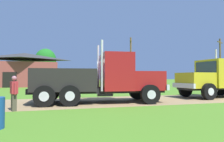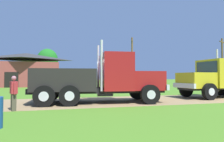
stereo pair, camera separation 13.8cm
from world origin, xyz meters
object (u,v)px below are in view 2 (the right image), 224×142
(visitor_walking_mid, at_px, (14,92))
(shed_building, at_px, (26,70))
(truck_near_left, at_px, (214,79))
(utility_pole_near, at_px, (132,60))
(truck_foreground_white, at_px, (99,80))
(utility_pole_far, at_px, (222,61))

(visitor_walking_mid, height_order, shed_building, shed_building)
(truck_near_left, xyz_separation_m, utility_pole_near, (-0.52, 15.91, 2.70))
(truck_near_left, bearing_deg, truck_foreground_white, -175.30)
(truck_near_left, xyz_separation_m, shed_building, (-16.38, 21.31, 1.23))
(shed_building, bearing_deg, utility_pole_near, -18.81)
(truck_near_left, relative_size, utility_pole_near, 0.95)
(utility_pole_near, bearing_deg, truck_foreground_white, -116.17)
(truck_near_left, relative_size, utility_pole_far, 0.92)
(utility_pole_near, relative_size, utility_pole_far, 0.96)
(truck_foreground_white, relative_size, utility_pole_near, 1.05)
(truck_near_left, distance_m, utility_pole_far, 20.51)
(truck_foreground_white, height_order, utility_pole_near, utility_pole_near)
(truck_near_left, relative_size, shed_building, 0.67)
(visitor_walking_mid, relative_size, utility_pole_far, 0.20)
(truck_near_left, height_order, utility_pole_far, utility_pole_far)
(truck_foreground_white, height_order, truck_near_left, truck_near_left)
(visitor_walking_mid, height_order, utility_pole_near, utility_pole_near)
(truck_near_left, bearing_deg, utility_pole_far, 44.55)
(visitor_walking_mid, bearing_deg, utility_pole_near, 56.09)
(truck_foreground_white, distance_m, utility_pole_near, 18.71)
(visitor_walking_mid, relative_size, utility_pole_near, 0.21)
(truck_foreground_white, relative_size, visitor_walking_mid, 5.08)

